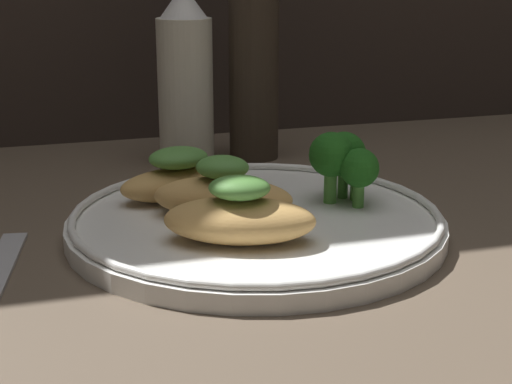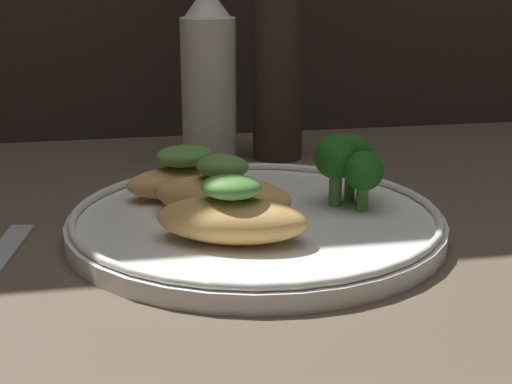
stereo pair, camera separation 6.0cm
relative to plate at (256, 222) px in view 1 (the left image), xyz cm
name	(u,v)px [view 1 (the left image)]	position (x,y,z in cm)	size (l,w,h in cm)	color
ground_plane	(256,240)	(0.00, 0.00, -1.49)	(180.00, 180.00, 1.00)	brown
plate	(256,222)	(0.00, 0.00, 0.00)	(29.11, 29.11, 2.00)	white
grilled_meat_front	(240,217)	(-2.67, -4.87, 2.26)	(11.98, 8.94, 4.79)	tan
grilled_meat_middle	(223,194)	(-2.47, 0.64, 2.27)	(11.82, 9.05, 4.88)	tan
grilled_meat_back	(179,178)	(-4.76, 6.08, 2.23)	(10.45, 5.96, 4.42)	tan
broccoli_bunch	(344,159)	(7.96, 1.73, 3.95)	(5.31, 5.97, 5.85)	#4C8E38
sauce_bottle	(185,80)	(-0.54, 22.98, 7.62)	(5.61, 5.61, 17.99)	silver
pepper_grinder	(254,71)	(6.71, 22.98, 8.21)	(5.17, 5.17, 20.19)	#382D23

